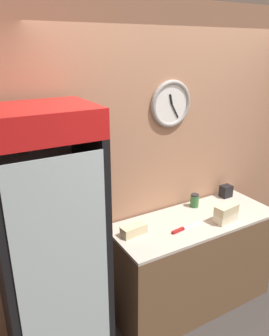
{
  "coord_description": "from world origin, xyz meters",
  "views": [
    {
      "loc": [
        -1.74,
        -1.1,
        2.35
      ],
      "look_at": [
        -0.65,
        0.8,
        1.53
      ],
      "focal_mm": 35.0,
      "sensor_mm": 36.0,
      "label": 1
    }
  ],
  "objects_px": {
    "napkin_dispenser": "(226,191)",
    "sandwich_stack_bottom": "(226,217)",
    "sandwich_stack_middle": "(226,209)",
    "sandwich_flat_left": "(134,230)",
    "beverage_cooler": "(48,239)",
    "chefs_knife": "(183,229)",
    "condiment_jar": "(195,200)"
  },
  "relations": [
    {
      "from": "napkin_dispenser",
      "to": "beverage_cooler",
      "type": "bearing_deg",
      "value": -174.84
    },
    {
      "from": "sandwich_stack_bottom",
      "to": "beverage_cooler",
      "type": "bearing_deg",
      "value": 172.32
    },
    {
      "from": "beverage_cooler",
      "to": "sandwich_stack_bottom",
      "type": "relative_size",
      "value": 8.96
    },
    {
      "from": "beverage_cooler",
      "to": "sandwich_flat_left",
      "type": "distance_m",
      "value": 0.71
    },
    {
      "from": "condiment_jar",
      "to": "sandwich_stack_bottom",
      "type": "bearing_deg",
      "value": -81.6
    },
    {
      "from": "sandwich_stack_bottom",
      "to": "napkin_dispenser",
      "type": "distance_m",
      "value": 0.52
    },
    {
      "from": "sandwich_stack_bottom",
      "to": "sandwich_stack_middle",
      "type": "relative_size",
      "value": 1.0
    },
    {
      "from": "beverage_cooler",
      "to": "condiment_jar",
      "type": "distance_m",
      "value": 1.46
    },
    {
      "from": "condiment_jar",
      "to": "napkin_dispenser",
      "type": "relative_size",
      "value": 1.06
    },
    {
      "from": "sandwich_stack_middle",
      "to": "sandwich_flat_left",
      "type": "height_order",
      "value": "sandwich_stack_middle"
    },
    {
      "from": "beverage_cooler",
      "to": "napkin_dispenser",
      "type": "distance_m",
      "value": 1.87
    },
    {
      "from": "sandwich_stack_middle",
      "to": "condiment_jar",
      "type": "xyz_separation_m",
      "value": [
        -0.05,
        0.36,
        -0.05
      ]
    },
    {
      "from": "beverage_cooler",
      "to": "sandwich_stack_middle",
      "type": "xyz_separation_m",
      "value": [
        1.5,
        -0.2,
        -0.06
      ]
    },
    {
      "from": "sandwich_stack_middle",
      "to": "napkin_dispenser",
      "type": "bearing_deg",
      "value": 45.3
    },
    {
      "from": "sandwich_stack_middle",
      "to": "sandwich_flat_left",
      "type": "bearing_deg",
      "value": 164.89
    },
    {
      "from": "beverage_cooler",
      "to": "condiment_jar",
      "type": "relative_size",
      "value": 15.9
    },
    {
      "from": "beverage_cooler",
      "to": "sandwich_stack_bottom",
      "type": "xyz_separation_m",
      "value": [
        1.5,
        -0.2,
        -0.14
      ]
    },
    {
      "from": "beverage_cooler",
      "to": "sandwich_stack_bottom",
      "type": "height_order",
      "value": "beverage_cooler"
    },
    {
      "from": "sandwich_stack_bottom",
      "to": "sandwich_stack_middle",
      "type": "xyz_separation_m",
      "value": [
        0.0,
        0.0,
        0.08
      ]
    },
    {
      "from": "sandwich_stack_bottom",
      "to": "chefs_knife",
      "type": "bearing_deg",
      "value": 169.93
    },
    {
      "from": "beverage_cooler",
      "to": "chefs_knife",
      "type": "relative_size",
      "value": 6.04
    },
    {
      "from": "sandwich_flat_left",
      "to": "chefs_knife",
      "type": "height_order",
      "value": "sandwich_flat_left"
    },
    {
      "from": "sandwich_stack_middle",
      "to": "sandwich_flat_left",
      "type": "xyz_separation_m",
      "value": [
        -0.8,
        0.22,
        -0.08
      ]
    },
    {
      "from": "chefs_knife",
      "to": "beverage_cooler",
      "type": "bearing_deg",
      "value": 173.22
    },
    {
      "from": "sandwich_flat_left",
      "to": "chefs_knife",
      "type": "xyz_separation_m",
      "value": [
        0.39,
        -0.14,
        -0.03
      ]
    },
    {
      "from": "sandwich_stack_middle",
      "to": "chefs_knife",
      "type": "relative_size",
      "value": 0.68
    },
    {
      "from": "sandwich_flat_left",
      "to": "napkin_dispenser",
      "type": "distance_m",
      "value": 1.18
    },
    {
      "from": "sandwich_stack_middle",
      "to": "sandwich_flat_left",
      "type": "relative_size",
      "value": 1.02
    },
    {
      "from": "chefs_knife",
      "to": "napkin_dispenser",
      "type": "xyz_separation_m",
      "value": [
        0.77,
        0.3,
        0.05
      ]
    },
    {
      "from": "chefs_knife",
      "to": "condiment_jar",
      "type": "xyz_separation_m",
      "value": [
        0.35,
        0.28,
        0.05
      ]
    },
    {
      "from": "sandwich_stack_bottom",
      "to": "sandwich_flat_left",
      "type": "bearing_deg",
      "value": 164.89
    },
    {
      "from": "napkin_dispenser",
      "to": "sandwich_stack_bottom",
      "type": "bearing_deg",
      "value": -134.7
    }
  ]
}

